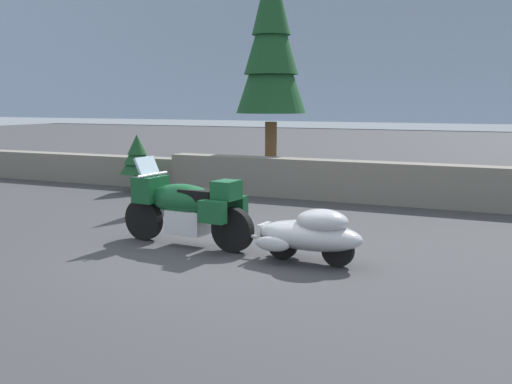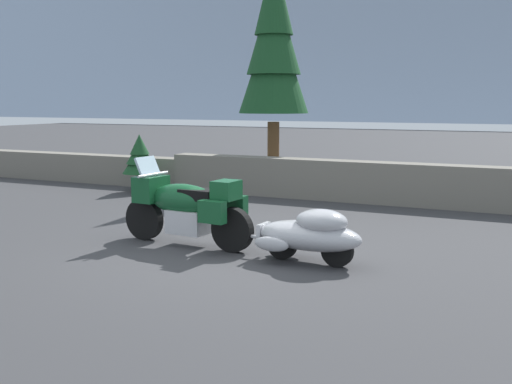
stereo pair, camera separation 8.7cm
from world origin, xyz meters
The scene contains 6 objects.
ground_plane centered at (0.00, 0.00, 0.00)m, with size 80.00×80.00×0.00m, color #38383A.
stone_guard_wall centered at (-0.13, 5.27, 0.42)m, with size 24.00×0.62×0.89m.
touring_motorcycle centered at (-0.68, 0.14, 0.62)m, with size 2.31×0.85×1.33m.
car_shaped_trailer centered at (1.38, -0.02, 0.41)m, with size 2.22×0.84×0.76m.
pine_tree_tall centered at (-2.00, 6.50, 3.63)m, with size 1.76×1.76×5.80m.
pine_sapling_near centered at (-4.60, 4.40, 0.88)m, with size 0.85×0.85×1.40m.
Camera 2 is at (4.13, -7.61, 2.19)m, focal length 42.46 mm.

